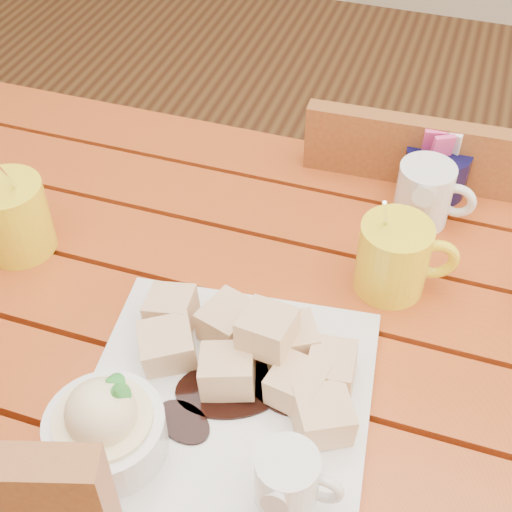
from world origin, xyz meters
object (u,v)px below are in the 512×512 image
(dessert_plate, at_px, (204,401))
(coffee_mug_left, at_px, (11,215))
(table, at_px, (247,394))
(chair_far, at_px, (420,271))
(coffee_mug_right, at_px, (395,257))

(dessert_plate, xyz_separation_m, coffee_mug_left, (-0.32, 0.17, 0.02))
(table, xyz_separation_m, coffee_mug_left, (-0.33, 0.05, 0.16))
(table, xyz_separation_m, chair_far, (0.17, 0.46, -0.17))
(dessert_plate, xyz_separation_m, chair_far, (0.17, 0.57, -0.31))
(chair_far, bearing_deg, dessert_plate, 70.42)
(dessert_plate, height_order, coffee_mug_left, coffee_mug_left)
(table, relative_size, coffee_mug_right, 8.48)
(table, distance_m, coffee_mug_left, 0.37)
(dessert_plate, distance_m, coffee_mug_left, 0.36)
(coffee_mug_right, bearing_deg, coffee_mug_left, 175.36)
(table, distance_m, dessert_plate, 0.18)
(dessert_plate, distance_m, coffee_mug_right, 0.29)
(coffee_mug_left, bearing_deg, chair_far, 59.88)
(coffee_mug_left, relative_size, coffee_mug_right, 1.05)
(coffee_mug_left, distance_m, coffee_mug_right, 0.47)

